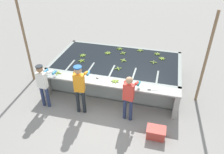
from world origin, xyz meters
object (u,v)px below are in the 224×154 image
at_px(worker_1, 80,85).
at_px(banana_bunch_floating_3, 157,54).
at_px(banana_bunch_floating_1, 108,53).
at_px(banana_bunch_floating_2, 82,61).
at_px(knife_0, 99,79).
at_px(support_post_right, 206,60).
at_px(support_post_left, 26,43).
at_px(banana_bunch_floating_5, 140,50).
at_px(banana_bunch_ledge_1, 58,73).
at_px(banana_bunch_floating_9, 123,53).
at_px(banana_bunch_floating_7, 83,55).
at_px(banana_bunch_floating_10, 123,60).
at_px(banana_bunch_floating_4, 162,58).
at_px(banana_bunch_floating_8, 120,49).
at_px(crate, 156,133).
at_px(banana_bunch_floating_11, 154,62).
at_px(banana_bunch_floating_0, 118,69).
at_px(banana_bunch_floating_6, 78,66).
at_px(banana_bunch_ledge_0, 115,81).
at_px(knife_1, 151,90).
at_px(banana_bunch_ledge_2, 78,76).
at_px(worker_2, 129,95).
at_px(worker_0, 43,82).

distance_m(worker_1, banana_bunch_floating_3, 3.69).
distance_m(banana_bunch_floating_1, banana_bunch_floating_2, 1.19).
distance_m(worker_1, banana_bunch_floating_2, 1.81).
distance_m(knife_0, support_post_right, 3.51).
xyz_separation_m(knife_0, support_post_left, (-3.02, 0.68, 0.67)).
relative_size(banana_bunch_floating_1, banana_bunch_floating_5, 1.02).
xyz_separation_m(banana_bunch_floating_5, support_post_right, (2.29, -1.56, 0.66)).
height_order(banana_bunch_floating_5, banana_bunch_ledge_1, banana_bunch_ledge_1).
bearing_deg(banana_bunch_floating_5, banana_bunch_floating_9, -145.40).
xyz_separation_m(banana_bunch_floating_7, banana_bunch_floating_10, (1.66, 0.01, 0.00)).
bearing_deg(banana_bunch_floating_5, banana_bunch_floating_4, -28.71).
bearing_deg(banana_bunch_floating_7, banana_bunch_floating_10, 0.18).
relative_size(worker_1, banana_bunch_floating_9, 7.31).
height_order(worker_1, support_post_left, support_post_left).
height_order(banana_bunch_floating_8, banana_bunch_floating_9, same).
bearing_deg(crate, banana_bunch_floating_11, 98.48).
relative_size(banana_bunch_floating_0, banana_bunch_floating_6, 0.93).
relative_size(banana_bunch_floating_0, banana_bunch_floating_10, 0.93).
bearing_deg(support_post_right, banana_bunch_floating_10, 169.34).
relative_size(banana_bunch_floating_2, banana_bunch_floating_10, 0.99).
bearing_deg(banana_bunch_floating_0, banana_bunch_floating_8, 101.01).
distance_m(banana_bunch_floating_4, banana_bunch_ledge_0, 2.43).
relative_size(banana_bunch_floating_7, banana_bunch_ledge_0, 1.00).
bearing_deg(banana_bunch_ledge_0, support_post_right, 18.93).
bearing_deg(banana_bunch_floating_1, banana_bunch_floating_9, 13.34).
relative_size(banana_bunch_floating_6, knife_1, 0.80).
bearing_deg(banana_bunch_floating_3, banana_bunch_floating_10, -143.98).
xyz_separation_m(banana_bunch_floating_6, knife_0, (1.00, -0.61, -0.01)).
xyz_separation_m(banana_bunch_floating_10, banana_bunch_ledge_2, (-1.25, -1.47, 0.00)).
distance_m(banana_bunch_floating_6, crate, 3.63).
height_order(banana_bunch_floating_8, knife_1, banana_bunch_floating_8).
height_order(banana_bunch_ledge_1, crate, banana_bunch_ledge_1).
bearing_deg(worker_2, support_post_right, 35.31).
distance_m(worker_0, banana_bunch_floating_4, 4.50).
xyz_separation_m(worker_0, banana_bunch_floating_4, (3.62, 2.66, -0.01)).
bearing_deg(banana_bunch_floating_8, banana_bunch_ledge_2, -110.14).
xyz_separation_m(worker_1, worker_2, (1.54, 0.06, -0.13)).
height_order(banana_bunch_floating_9, support_post_left, support_post_left).
height_order(worker_0, banana_bunch_floating_4, worker_0).
bearing_deg(banana_bunch_floating_11, worker_1, -132.15).
height_order(banana_bunch_floating_5, knife_0, banana_bunch_floating_5).
relative_size(worker_0, worker_1, 0.91).
bearing_deg(banana_bunch_floating_10, worker_2, -73.48).
bearing_deg(banana_bunch_floating_4, banana_bunch_floating_0, -141.37).
height_order(worker_2, banana_bunch_floating_10, worker_2).
relative_size(worker_1, banana_bunch_floating_0, 6.69).
bearing_deg(banana_bunch_floating_4, banana_bunch_floating_9, 177.36).
bearing_deg(banana_bunch_floating_8, banana_bunch_floating_5, 5.46).
height_order(banana_bunch_floating_6, banana_bunch_ledge_0, banana_bunch_ledge_0).
height_order(banana_bunch_floating_3, support_post_left, support_post_left).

